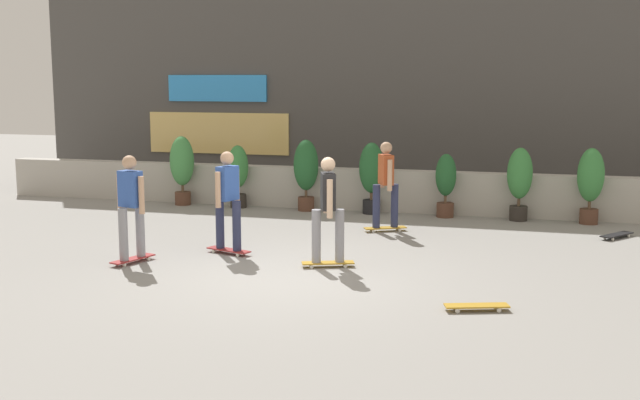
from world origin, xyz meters
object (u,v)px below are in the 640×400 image
object	(u,v)px
potted_plant_5	(520,178)
skater_by_wall_left	(386,182)
skateboard_aside	(477,306)
potted_plant_2	(306,169)
potted_plant_1	(238,172)
potted_plant_3	(371,172)
potted_plant_4	(446,182)
skater_far_right	(328,207)
skater_mid_plaza	(131,204)
skateboard_near_camera	(617,235)
skater_far_left	(228,197)
potted_plant_6	(591,180)
potted_plant_0	(182,165)

from	to	relation	value
potted_plant_5	skater_by_wall_left	xyz separation A→B (m)	(-2.39, -1.85, 0.08)
skateboard_aside	potted_plant_2	bearing A→B (deg)	122.41
potted_plant_1	potted_plant_3	xyz separation A→B (m)	(3.04, 0.00, 0.09)
potted_plant_4	skater_far_right	distance (m)	5.05
potted_plant_2	skater_far_right	bearing A→B (deg)	-69.65
potted_plant_1	skater_mid_plaza	bearing A→B (deg)	-86.03
potted_plant_5	skateboard_near_camera	bearing A→B (deg)	-37.43
skater_by_wall_left	skateboard_aside	xyz separation A→B (m)	(2.09, -4.77, -0.88)
skater_far_left	skater_far_right	size ratio (longest dim) A/B	1.00
potted_plant_6	skater_by_wall_left	xyz separation A→B (m)	(-3.75, -1.85, 0.06)
skater_far_right	potted_plant_6	bearing A→B (deg)	50.38
skater_mid_plaza	potted_plant_1	bearing A→B (deg)	93.97
skater_mid_plaza	skater_far_right	distance (m)	3.07
potted_plant_5	skater_mid_plaza	xyz separation A→B (m)	(-5.72, -5.47, 0.08)
potted_plant_0	skater_mid_plaza	bearing A→B (deg)	-72.35
potted_plant_5	skater_mid_plaza	size ratio (longest dim) A/B	0.88
potted_plant_4	skater_far_left	distance (m)	5.39
potted_plant_4	skater_mid_plaza	xyz separation A→B (m)	(-4.23, -5.47, 0.20)
potted_plant_2	skater_far_right	xyz separation A→B (m)	(1.82, -4.90, 0.03)
potted_plant_1	skater_far_left	bearing A→B (deg)	-70.45
potted_plant_2	potted_plant_4	size ratio (longest dim) A/B	1.17
potted_plant_6	potted_plant_4	bearing A→B (deg)	180.00
potted_plant_1	skater_far_right	bearing A→B (deg)	-55.23
potted_plant_1	skateboard_near_camera	xyz separation A→B (m)	(7.87, -1.36, -0.74)
potted_plant_3	skateboard_near_camera	world-z (taller)	potted_plant_3
skater_far_right	skater_mid_plaza	bearing A→B (deg)	-169.35
skater_far_left	skateboard_near_camera	distance (m)	7.07
potted_plant_0	skater_mid_plaza	size ratio (longest dim) A/B	0.93
skater_by_wall_left	skateboard_near_camera	size ratio (longest dim) A/B	2.22
potted_plant_1	potted_plant_0	bearing A→B (deg)	180.00
potted_plant_4	skateboard_aside	bearing A→B (deg)	-79.93
potted_plant_6	potted_plant_1	bearing A→B (deg)	180.00
skater_far_right	potted_plant_3	bearing A→B (deg)	94.25
potted_plant_0	skater_far_left	size ratio (longest dim) A/B	0.93
potted_plant_3	skater_far_right	xyz separation A→B (m)	(0.36, -4.90, 0.05)
skateboard_near_camera	skater_by_wall_left	bearing A→B (deg)	-173.30
skateboard_near_camera	skateboard_aside	distance (m)	5.66
potted_plant_2	skateboard_near_camera	distance (m)	6.49
skater_mid_plaza	skater_far_right	size ratio (longest dim) A/B	1.00
skateboard_near_camera	potted_plant_6	bearing A→B (deg)	107.05
potted_plant_4	potted_plant_6	xyz separation A→B (m)	(2.84, -0.00, 0.14)
potted_plant_5	potted_plant_0	bearing A→B (deg)	180.00
skateboard_near_camera	skateboard_aside	size ratio (longest dim) A/B	0.93
skater_far_left	skater_by_wall_left	world-z (taller)	same
potted_plant_3	skater_far_right	world-z (taller)	skater_far_right
potted_plant_3	skater_mid_plaza	world-z (taller)	skater_mid_plaza
skater_by_wall_left	skateboard_aside	world-z (taller)	skater_by_wall_left
potted_plant_6	skateboard_near_camera	size ratio (longest dim) A/B	1.98
potted_plant_0	skater_far_left	world-z (taller)	skater_far_left
potted_plant_0	potted_plant_4	xyz separation A→B (m)	(5.97, 0.00, -0.18)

